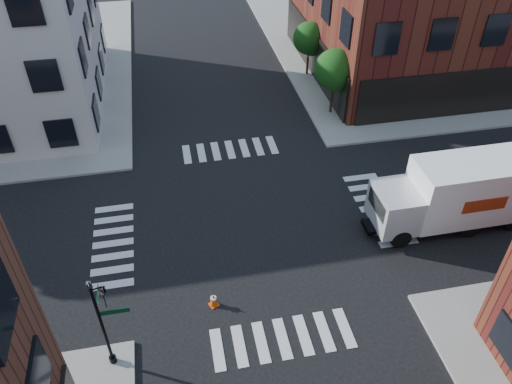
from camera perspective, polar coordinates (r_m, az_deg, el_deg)
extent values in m
plane|color=black|center=(25.96, -0.59, -3.77)|extent=(120.00, 120.00, 0.00)
cube|color=gray|center=(49.78, 19.89, 16.37)|extent=(30.00, 30.00, 0.15)
cylinder|color=black|center=(34.97, 8.60, 10.10)|extent=(0.18, 0.18, 1.47)
cylinder|color=black|center=(34.62, 8.71, 11.16)|extent=(0.12, 0.12, 1.47)
sphere|color=#12380F|center=(33.87, 8.99, 13.66)|extent=(2.69, 2.69, 2.69)
sphere|color=#12380F|center=(34.11, 9.36, 12.78)|extent=(1.85, 1.85, 1.85)
cylinder|color=black|center=(40.06, 5.88, 14.19)|extent=(0.18, 0.18, 1.33)
cylinder|color=black|center=(39.78, 5.95, 15.06)|extent=(0.12, 0.12, 1.33)
sphere|color=#12380F|center=(39.18, 6.10, 17.08)|extent=(2.43, 2.43, 2.43)
sphere|color=#12380F|center=(39.36, 6.45, 16.37)|extent=(1.67, 1.67, 1.67)
cylinder|color=black|center=(19.76, -17.09, -14.68)|extent=(0.12, 0.12, 4.60)
cylinder|color=black|center=(21.36, -16.03, -17.86)|extent=(0.28, 0.28, 0.30)
cube|color=#053819|center=(19.01, -15.91, -13.02)|extent=(1.10, 0.03, 0.22)
cube|color=#053819|center=(19.26, -17.65, -11.43)|extent=(0.03, 1.10, 0.22)
imported|color=black|center=(18.54, -16.93, -11.41)|extent=(0.22, 0.18, 1.10)
imported|color=black|center=(18.78, -18.28, -10.95)|extent=(0.18, 0.22, 1.10)
cube|color=white|center=(27.01, 23.33, 0.38)|extent=(5.98, 2.61, 3.19)
cube|color=#9A2B0E|center=(26.22, 24.71, -1.38)|extent=(2.26, 0.05, 0.72)
cube|color=#9A2B0E|center=(27.84, 22.03, 2.04)|extent=(2.26, 0.05, 0.72)
cube|color=silver|center=(25.51, 15.63, -1.69)|extent=(2.07, 2.48, 2.06)
cube|color=black|center=(24.89, 13.74, -1.38)|extent=(0.12, 1.95, 0.93)
cube|color=black|center=(27.38, 20.29, -2.61)|extent=(8.23, 1.08, 0.26)
cylinder|color=black|center=(25.53, 16.18, -5.08)|extent=(1.03, 0.37, 1.03)
cylinder|color=black|center=(26.91, 14.32, -1.95)|extent=(1.03, 0.37, 1.03)
cylinder|color=black|center=(27.25, 23.20, -3.76)|extent=(1.03, 0.37, 1.03)
cylinder|color=black|center=(28.55, 21.10, -0.89)|extent=(1.03, 0.37, 1.03)
cylinder|color=black|center=(29.85, 25.17, -0.25)|extent=(1.03, 0.37, 1.03)
cube|color=#E4470A|center=(22.55, -4.84, -12.69)|extent=(0.51, 0.51, 0.04)
cone|color=#E4470A|center=(22.29, -4.88, -12.16)|extent=(0.48, 0.48, 0.71)
cylinder|color=white|center=(22.21, -4.90, -12.00)|extent=(0.27, 0.27, 0.08)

